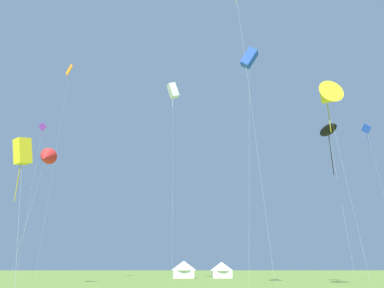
% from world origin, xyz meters
% --- Properties ---
extents(kite_yellow_box, '(2.21, 1.68, 11.43)m').
position_xyz_m(kite_yellow_box, '(-13.20, 23.09, 10.35)').
color(kite_yellow_box, yellow).
rests_on(kite_yellow_box, ground).
extents(kite_red_delta, '(2.88, 2.56, 16.19)m').
position_xyz_m(kite_red_delta, '(-17.94, 39.66, 14.85)').
color(kite_red_delta, red).
rests_on(kite_red_delta, ground).
extents(kite_black_parafoil, '(2.05, 4.50, 20.32)m').
position_xyz_m(kite_black_parafoil, '(18.68, 41.33, 19.48)').
color(kite_black_parafoil, black).
rests_on(kite_black_parafoil, ground).
extents(kite_orange_diamond, '(1.95, 3.24, 38.81)m').
position_xyz_m(kite_orange_diamond, '(-22.70, 56.79, 36.90)').
color(kite_orange_diamond, orange).
rests_on(kite_orange_diamond, ground).
extents(kite_purple_diamond, '(1.55, 1.36, 25.94)m').
position_xyz_m(kite_purple_diamond, '(-25.66, 55.57, 23.95)').
color(kite_purple_diamond, purple).
rests_on(kite_purple_diamond, ground).
extents(kite_white_box, '(2.40, 3.09, 33.29)m').
position_xyz_m(kite_white_box, '(-2.84, 54.18, 31.84)').
color(kite_white_box, white).
rests_on(kite_white_box, ground).
extents(kite_yellow_delta, '(3.18, 3.21, 22.04)m').
position_xyz_m(kite_yellow_delta, '(15.47, 33.34, 20.39)').
color(kite_yellow_delta, yellow).
rests_on(kite_yellow_delta, ground).
extents(kite_blue_diamond, '(1.90, 2.11, 24.25)m').
position_xyz_m(kite_blue_diamond, '(29.06, 50.36, 22.57)').
color(kite_blue_diamond, blue).
rests_on(kite_blue_diamond, ground).
extents(kite_blue_box, '(2.81, 1.81, 27.46)m').
position_xyz_m(kite_blue_box, '(7.09, 34.49, 26.18)').
color(kite_blue_box, blue).
rests_on(kite_blue_box, ground).
extents(festival_tent_center, '(4.65, 4.65, 3.02)m').
position_xyz_m(festival_tent_center, '(-0.61, 66.36, 1.67)').
color(festival_tent_center, white).
rests_on(festival_tent_center, ground).
extents(festival_tent_right, '(4.34, 4.34, 2.82)m').
position_xyz_m(festival_tent_right, '(6.38, 66.36, 1.56)').
color(festival_tent_right, white).
rests_on(festival_tent_right, ground).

